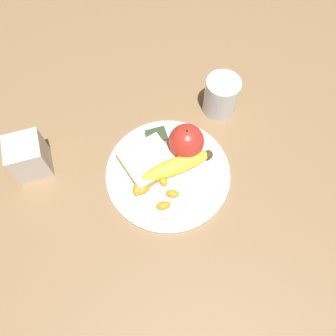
{
  "coord_description": "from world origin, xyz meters",
  "views": [
    {
      "loc": [
        -0.09,
        -0.3,
        0.66
      ],
      "look_at": [
        0.0,
        0.0,
        0.03
      ],
      "focal_mm": 35.0,
      "sensor_mm": 36.0,
      "label": 1
    }
  ],
  "objects_px": {
    "juice_glass": "(221,97)",
    "condiment_caddy": "(29,157)",
    "bread_slice": "(149,161)",
    "apple": "(186,141)",
    "banana": "(178,166)",
    "plate": "(168,173)",
    "jam_packet": "(156,137)",
    "fork": "(168,177)"
  },
  "relations": [
    {
      "from": "jam_packet",
      "to": "banana",
      "type": "bearing_deg",
      "value": -75.63
    },
    {
      "from": "apple",
      "to": "juice_glass",
      "type": "bearing_deg",
      "value": 38.97
    },
    {
      "from": "jam_packet",
      "to": "condiment_caddy",
      "type": "bearing_deg",
      "value": 176.13
    },
    {
      "from": "plate",
      "to": "bread_slice",
      "type": "height_order",
      "value": "bread_slice"
    },
    {
      "from": "juice_glass",
      "to": "bread_slice",
      "type": "xyz_separation_m",
      "value": [
        -0.21,
        -0.1,
        -0.02
      ]
    },
    {
      "from": "apple",
      "to": "jam_packet",
      "type": "bearing_deg",
      "value": 139.47
    },
    {
      "from": "apple",
      "to": "banana",
      "type": "relative_size",
      "value": 0.52
    },
    {
      "from": "juice_glass",
      "to": "apple",
      "type": "height_order",
      "value": "apple"
    },
    {
      "from": "fork",
      "to": "apple",
      "type": "bearing_deg",
      "value": -58.7
    },
    {
      "from": "juice_glass",
      "to": "banana",
      "type": "xyz_separation_m",
      "value": [
        -0.15,
        -0.14,
        -0.01
      ]
    },
    {
      "from": "banana",
      "to": "jam_packet",
      "type": "relative_size",
      "value": 3.64
    },
    {
      "from": "jam_packet",
      "to": "juice_glass",
      "type": "bearing_deg",
      "value": 15.88
    },
    {
      "from": "apple",
      "to": "condiment_caddy",
      "type": "height_order",
      "value": "apple"
    },
    {
      "from": "banana",
      "to": "jam_packet",
      "type": "xyz_separation_m",
      "value": [
        -0.02,
        0.09,
        -0.01
      ]
    },
    {
      "from": "plate",
      "to": "banana",
      "type": "xyz_separation_m",
      "value": [
        0.02,
        -0.0,
        0.02
      ]
    },
    {
      "from": "condiment_caddy",
      "to": "fork",
      "type": "bearing_deg",
      "value": -23.41
    },
    {
      "from": "bread_slice",
      "to": "juice_glass",
      "type": "bearing_deg",
      "value": 26.65
    },
    {
      "from": "plate",
      "to": "bread_slice",
      "type": "distance_m",
      "value": 0.05
    },
    {
      "from": "bread_slice",
      "to": "plate",
      "type": "bearing_deg",
      "value": -43.59
    },
    {
      "from": "banana",
      "to": "bread_slice",
      "type": "relative_size",
      "value": 1.27
    },
    {
      "from": "apple",
      "to": "fork",
      "type": "xyz_separation_m",
      "value": [
        -0.06,
        -0.05,
        -0.04
      ]
    },
    {
      "from": "bread_slice",
      "to": "jam_packet",
      "type": "distance_m",
      "value": 0.06
    },
    {
      "from": "plate",
      "to": "apple",
      "type": "relative_size",
      "value": 3.15
    },
    {
      "from": "apple",
      "to": "condiment_caddy",
      "type": "xyz_separation_m",
      "value": [
        -0.33,
        0.07,
        -0.0
      ]
    },
    {
      "from": "apple",
      "to": "banana",
      "type": "distance_m",
      "value": 0.06
    },
    {
      "from": "plate",
      "to": "juice_glass",
      "type": "bearing_deg",
      "value": 38.35
    },
    {
      "from": "plate",
      "to": "jam_packet",
      "type": "bearing_deg",
      "value": 90.4
    },
    {
      "from": "juice_glass",
      "to": "condiment_caddy",
      "type": "height_order",
      "value": "juice_glass"
    },
    {
      "from": "fork",
      "to": "banana",
      "type": "bearing_deg",
      "value": -77.97
    },
    {
      "from": "juice_glass",
      "to": "bread_slice",
      "type": "distance_m",
      "value": 0.23
    },
    {
      "from": "juice_glass",
      "to": "fork",
      "type": "bearing_deg",
      "value": -139.75
    },
    {
      "from": "juice_glass",
      "to": "plate",
      "type": "bearing_deg",
      "value": -141.65
    },
    {
      "from": "banana",
      "to": "juice_glass",
      "type": "bearing_deg",
      "value": 42.52
    },
    {
      "from": "plate",
      "to": "condiment_caddy",
      "type": "relative_size",
      "value": 2.96
    },
    {
      "from": "fork",
      "to": "jam_packet",
      "type": "distance_m",
      "value": 0.1
    },
    {
      "from": "apple",
      "to": "fork",
      "type": "height_order",
      "value": "apple"
    },
    {
      "from": "juice_glass",
      "to": "jam_packet",
      "type": "xyz_separation_m",
      "value": [
        -0.17,
        -0.05,
        -0.02
      ]
    },
    {
      "from": "condiment_caddy",
      "to": "juice_glass",
      "type": "bearing_deg",
      "value": 3.88
    },
    {
      "from": "fork",
      "to": "jam_packet",
      "type": "relative_size",
      "value": 3.62
    },
    {
      "from": "juice_glass",
      "to": "jam_packet",
      "type": "relative_size",
      "value": 2.05
    },
    {
      "from": "apple",
      "to": "condiment_caddy",
      "type": "distance_m",
      "value": 0.34
    },
    {
      "from": "bread_slice",
      "to": "jam_packet",
      "type": "relative_size",
      "value": 2.87
    }
  ]
}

